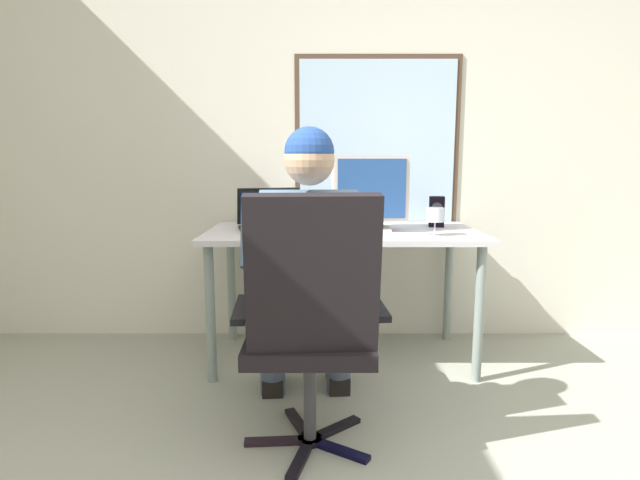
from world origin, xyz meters
TOP-DOWN VIEW (x-y plane):
  - wall_rear at (-0.00, 2.50)m, footprint 5.08×0.08m
  - desk at (-0.26, 2.07)m, footprint 1.48×0.74m
  - office_chair at (-0.42, 1.08)m, footprint 0.59×0.54m
  - person_seated at (-0.43, 1.34)m, footprint 0.55×0.76m
  - crt_monitor at (-0.12, 2.06)m, footprint 0.40×0.24m
  - laptop at (-0.66, 2.14)m, footprint 0.42×0.38m
  - wine_glass at (0.20, 1.87)m, footprint 0.09×0.09m
  - desk_speaker at (0.28, 2.21)m, footprint 0.10×0.10m

SIDE VIEW (x-z plane):
  - office_chair at x=-0.42m, z-range 0.06..1.07m
  - person_seated at x=-0.43m, z-range 0.03..1.27m
  - desk at x=-0.26m, z-range 0.29..1.03m
  - laptop at x=-0.66m, z-range 0.68..0.91m
  - desk_speaker at x=0.28m, z-range 0.74..0.91m
  - wine_glass at x=0.20m, z-range 0.76..0.91m
  - crt_monitor at x=-0.12m, z-range 0.76..1.17m
  - wall_rear at x=0.00m, z-range -0.01..2.72m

